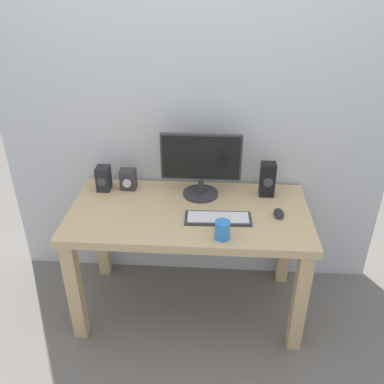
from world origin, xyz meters
TOP-DOWN VIEW (x-y plane):
  - ground_plane at (0.00, 0.00)m, footprint 6.00×6.00m
  - wall_back at (0.00, 0.39)m, footprint 2.46×0.04m
  - desk at (0.00, 0.00)m, footprint 1.39×0.70m
  - monitor at (0.06, 0.19)m, footprint 0.48×0.22m
  - keyboard_primary at (0.17, -0.09)m, footprint 0.37×0.15m
  - mouse at (0.51, -0.03)m, footprint 0.06×0.10m
  - speaker_right at (0.46, 0.21)m, footprint 0.09×0.09m
  - speaker_left at (-0.55, 0.21)m, footprint 0.08×0.10m
  - audio_controller at (-0.40, 0.24)m, footprint 0.10×0.09m
  - coffee_mug at (0.19, -0.26)m, footprint 0.08×0.08m

SIDE VIEW (x-z plane):
  - ground_plane at x=0.00m, z-range 0.00..0.00m
  - desk at x=0.00m, z-range 0.25..0.98m
  - keyboard_primary at x=0.17m, z-range 0.73..0.75m
  - mouse at x=0.51m, z-range 0.73..0.76m
  - coffee_mug at x=0.19m, z-range 0.73..0.83m
  - audio_controller at x=-0.40m, z-range 0.73..0.86m
  - speaker_left at x=-0.55m, z-range 0.73..0.89m
  - speaker_right at x=0.46m, z-range 0.73..0.94m
  - monitor at x=0.06m, z-range 0.74..1.13m
  - wall_back at x=0.00m, z-range 0.00..3.00m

